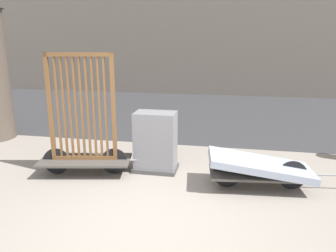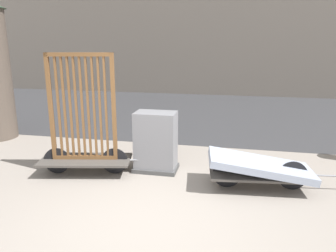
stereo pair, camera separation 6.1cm
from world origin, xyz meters
The scene contains 5 objects.
ground_plane centered at (0.00, 0.00, 0.00)m, with size 60.00×60.00×0.00m, color gray.
road_strip centered at (0.00, 7.66, 0.00)m, with size 56.00×7.97×0.01m.
bike_cart_with_bedframe centered at (-1.60, 1.56, 0.75)m, with size 2.42×1.05×2.27m.
bike_cart_with_mattress centered at (1.61, 1.56, 0.37)m, with size 2.45×1.01×0.61m.
utility_cabinet centered at (-0.33, 1.99, 0.54)m, with size 0.84×0.55×1.16m.
Camera 1 is at (1.08, -3.87, 2.45)m, focal length 35.00 mm.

